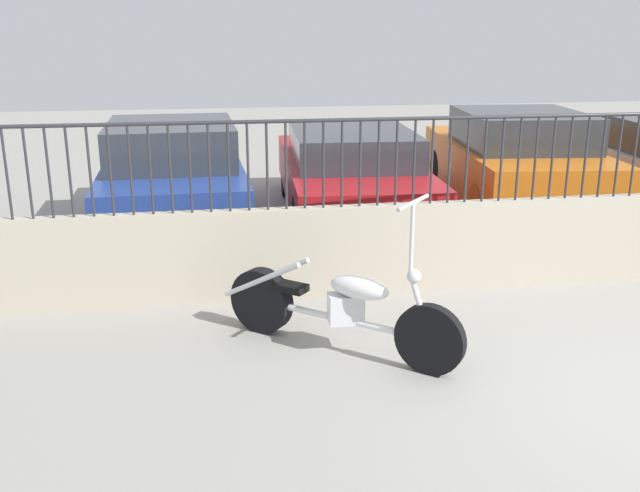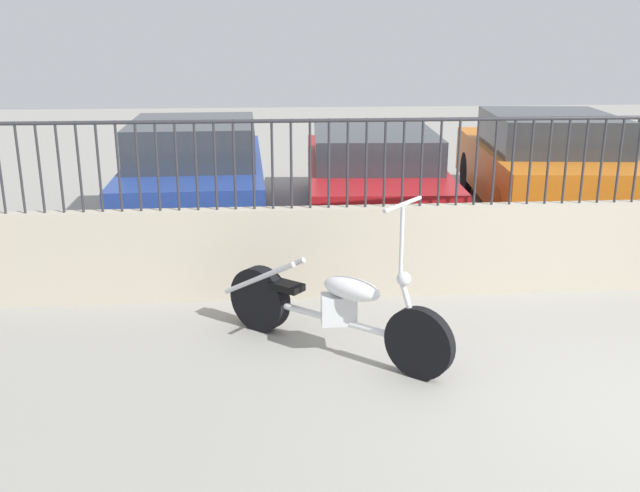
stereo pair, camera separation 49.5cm
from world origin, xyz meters
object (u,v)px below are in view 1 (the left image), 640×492
at_px(motorcycle_white, 329,307).
at_px(car_red, 350,172).
at_px(car_blue, 173,175).
at_px(car_orange, 515,160).

bearing_deg(motorcycle_white, car_red, 116.48).
distance_m(car_blue, car_red, 2.37).
height_order(motorcycle_white, car_orange, car_orange).
bearing_deg(motorcycle_white, car_orange, 91.19).
height_order(motorcycle_white, car_blue, car_blue).
height_order(motorcycle_white, car_red, motorcycle_white).
relative_size(car_blue, car_red, 0.88).
distance_m(motorcycle_white, car_red, 4.26).
relative_size(motorcycle_white, car_red, 0.38).
distance_m(car_blue, car_orange, 4.86).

